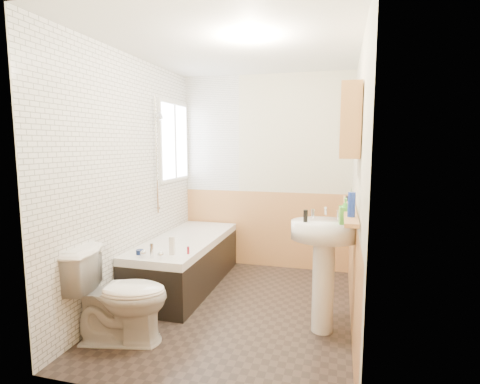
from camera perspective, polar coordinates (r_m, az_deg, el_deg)
name	(u,v)px	position (r m, az deg, el deg)	size (l,w,h in m)	color
floor	(236,309)	(3.87, -0.61, -17.41)	(2.80, 2.80, 0.00)	black
ceiling	(236,46)	(3.63, -0.66, 21.36)	(2.80, 2.80, 0.00)	white
wall_back	(265,173)	(4.90, 3.84, 2.97)	(2.20, 0.02, 2.50)	beige
wall_front	(171,208)	(2.22, -10.52, -2.40)	(2.20, 0.02, 2.50)	beige
wall_left	(132,181)	(3.98, -16.20, 1.69)	(0.02, 2.80, 2.50)	beige
wall_right	(359,187)	(3.41, 17.63, 0.74)	(0.02, 2.80, 2.50)	beige
wainscot_right	(353,270)	(3.57, 16.80, -11.30)	(0.01, 2.80, 1.00)	tan
wainscot_front	(175,327)	(2.48, -9.86, -19.64)	(2.20, 0.01, 1.00)	tan
wainscot_back	(264,229)	(5.00, 3.71, -5.65)	(2.20, 0.01, 1.00)	tan
tile_cladding_left	(133,181)	(3.97, -15.93, 1.69)	(0.01, 2.80, 2.50)	white
tile_return_back	(212,134)	(5.06, -4.34, 8.77)	(0.75, 0.01, 1.50)	white
window	(175,142)	(4.78, -9.94, 7.57)	(0.03, 0.79, 0.99)	white
bathtub	(186,261)	(4.41, -8.25, -10.30)	(0.70, 1.77, 0.70)	black
shower_riser	(157,146)	(4.31, -12.54, 6.85)	(0.11, 0.09, 1.30)	silver
toilet	(120,296)	(3.32, -17.86, -14.78)	(0.44, 0.80, 0.78)	white
sink	(324,254)	(3.31, 12.67, -9.17)	(0.57, 0.46, 1.09)	white
pine_shelf	(350,209)	(3.36, 16.37, -2.44)	(0.10, 1.45, 0.03)	tan
medicine_cabinet	(350,122)	(3.25, 16.37, 10.16)	(0.16, 0.64, 0.58)	tan
foam_can	(351,205)	(2.90, 16.63, -1.85)	(0.06, 0.06, 0.18)	#19339E
green_bottle	(351,200)	(3.06, 16.56, -1.19)	(0.04, 0.04, 0.20)	#388447
black_jar	(349,198)	(3.74, 16.27, -0.92)	(0.07, 0.07, 0.04)	black
soap_bottle	(345,218)	(3.18, 15.71, -3.83)	(0.10, 0.21, 0.10)	#59C647
clear_bottle	(305,216)	(3.19, 9.95, -3.61)	(0.04, 0.04, 0.10)	black
blue_gel	(172,246)	(3.69, -10.34, -8.07)	(0.05, 0.03, 0.18)	silver
cream_jar	(140,252)	(3.79, -15.03, -8.83)	(0.07, 0.07, 0.05)	navy
orange_bottle	(188,250)	(3.71, -7.91, -8.80)	(0.02, 0.02, 0.07)	maroon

